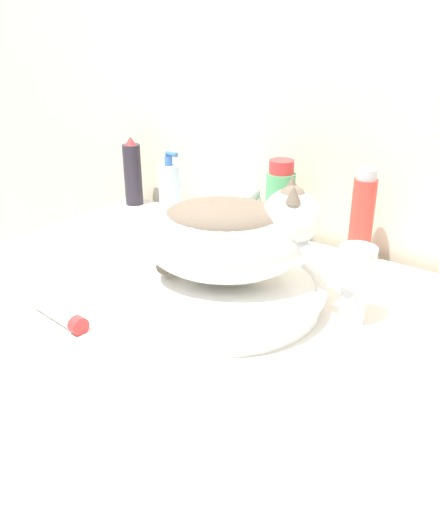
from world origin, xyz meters
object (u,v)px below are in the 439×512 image
Objects in this scene: shampoo_bottle_tall at (362,218)px; cream_tube at (60,314)px; hairspray_can_black at (133,173)px; faucet at (351,276)px; cat at (231,234)px; mouthwash_bottle at (280,204)px; deodorant_stick at (251,210)px; soap_pump_bottle at (170,189)px.

shampoo_bottle_tall reaches higher than cream_tube.
hairspray_can_black is 0.64m from cream_tube.
faucet reaches higher than cream_tube.
cat reaches higher than mouthwash_bottle.
faucet is at bearing -13.13° from cat.
faucet is 0.79× the size of hairspray_can_black.
mouthwash_bottle is at bearing 72.70° from cat.
deodorant_stick is at bearing 0.00° from hairspray_can_black.
soap_pump_bottle is at bearing -40.85° from faucet.
shampoo_bottle_tall reaches higher than mouthwash_bottle.
soap_pump_bottle is at bearing -0.00° from hairspray_can_black.
soap_pump_bottle reaches higher than cream_tube.
hairspray_can_black is (-0.55, 0.31, -0.05)m from cat.
cream_tube is (-0.20, -0.23, -0.12)m from cat.
cream_tube is at bearing -120.77° from shampoo_bottle_tall.
faucet is at bearing 36.34° from cream_tube.
hairspray_can_black is at bearing 118.93° from cat.
cream_tube is (-0.40, -0.30, -0.07)m from faucet.
cream_tube is (0.21, -0.54, -0.05)m from soap_pump_bottle.
shampoo_bottle_tall is 0.53m from soap_pump_bottle.
soap_pump_bottle is at bearing 111.48° from cream_tube.
mouthwash_bottle is (-0.08, 0.31, -0.04)m from cat.
shampoo_bottle_tall is (-0.08, 0.24, 0.01)m from faucet.
mouthwash_bottle is at bearing 0.00° from hairspray_can_black.
soap_pump_bottle is 1.23× the size of cream_tube.
hairspray_can_black is 0.47m from mouthwash_bottle.
shampoo_bottle_tall is at bearing 37.34° from cat.
mouthwash_bottle reaches higher than hairspray_can_black.
cat is 0.22m from faucet.
soap_pump_bottle is at bearing 111.60° from cat.
cat reaches higher than soap_pump_bottle.
shampoo_bottle_tall is 0.63m from cream_tube.
shampoo_bottle_tall is 0.28m from deodorant_stick.
soap_pump_bottle is at bearing -180.00° from deodorant_stick.
faucet reaches higher than deodorant_stick.
deodorant_stick is 0.92× the size of cream_tube.
deodorant_stick is (-0.36, 0.24, -0.02)m from faucet.
soap_pump_bottle is (-0.61, 0.24, -0.02)m from faucet.
deodorant_stick is at bearing -53.34° from faucet.
cat is 0.63m from hairspray_can_black.
mouthwash_bottle is (0.47, 0.00, 0.01)m from hairspray_can_black.
cat is 0.33m from cream_tube.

